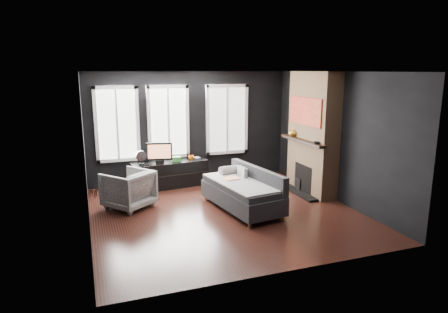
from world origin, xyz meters
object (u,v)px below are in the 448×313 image
object	(u,v)px
monitor	(159,151)
mug	(191,157)
armchair	(128,188)
sofa	(242,189)
book	(194,154)
mantel_vase	(293,132)
media_console	(170,174)

from	to	relation	value
monitor	mug	bearing A→B (deg)	17.44
armchair	mug	world-z (taller)	armchair
armchair	monitor	size ratio (longest dim) A/B	1.40
sofa	book	bearing A→B (deg)	90.75
book	mug	bearing A→B (deg)	-130.62
sofa	armchair	world-z (taller)	armchair
mantel_vase	media_console	bearing A→B (deg)	158.60
sofa	monitor	world-z (taller)	monitor
media_console	monitor	distance (m)	0.62
book	mantel_vase	world-z (taller)	mantel_vase
mug	mantel_vase	distance (m)	2.48
mantel_vase	mug	bearing A→B (deg)	153.42
monitor	book	distance (m)	0.92
sofa	mug	size ratio (longest dim) A/B	14.81
mug	armchair	bearing A→B (deg)	-143.19
mantel_vase	armchair	bearing A→B (deg)	-177.72
media_console	mug	world-z (taller)	mug
media_console	mug	distance (m)	0.65
mug	sofa	bearing A→B (deg)	-77.19
media_console	mantel_vase	distance (m)	3.05
mug	monitor	bearing A→B (deg)	-175.05
book	sofa	bearing A→B (deg)	-80.50
mug	mantel_vase	world-z (taller)	mantel_vase
media_console	book	distance (m)	0.77
armchair	mug	xyz separation A→B (m)	(1.63, 1.22, 0.25)
sofa	armchair	size ratio (longest dim) A/B	2.28
sofa	media_console	world-z (taller)	sofa
sofa	armchair	xyz separation A→B (m)	(-2.10, 0.86, 0.01)
armchair	mug	distance (m)	2.05
media_console	mantel_vase	xyz separation A→B (m)	(2.68, -1.05, 1.02)
armchair	book	size ratio (longest dim) A/B	4.22
sofa	mantel_vase	bearing A→B (deg)	22.45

